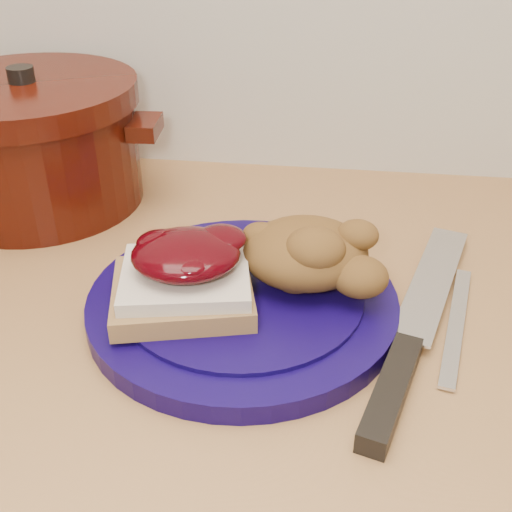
# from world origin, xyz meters

# --- Properties ---
(plate) EXTENTS (0.33, 0.33, 0.02)m
(plate) POSITION_xyz_m (0.05, 1.46, 0.91)
(plate) COLOR #0D043C
(plate) RESTS_ON wood_countertop
(sandwich) EXTENTS (0.14, 0.13, 0.06)m
(sandwich) POSITION_xyz_m (-0.00, 1.44, 0.95)
(sandwich) COLOR olive
(sandwich) RESTS_ON plate
(stuffing_mound) EXTENTS (0.13, 0.12, 0.06)m
(stuffing_mound) POSITION_xyz_m (0.10, 1.49, 0.95)
(stuffing_mound) COLOR brown
(stuffing_mound) RESTS_ON plate
(chef_knife) EXTENTS (0.12, 0.33, 0.02)m
(chef_knife) POSITION_xyz_m (0.19, 1.40, 0.91)
(chef_knife) COLOR black
(chef_knife) RESTS_ON wood_countertop
(butter_knife) EXTENTS (0.05, 0.18, 0.00)m
(butter_knife) POSITION_xyz_m (0.24, 1.46, 0.90)
(butter_knife) COLOR silver
(butter_knife) RESTS_ON wood_countertop
(dutch_oven) EXTENTS (0.31, 0.27, 0.17)m
(dutch_oven) POSITION_xyz_m (-0.23, 1.66, 0.98)
(dutch_oven) COLOR #350C05
(dutch_oven) RESTS_ON wood_countertop
(pepper_grinder) EXTENTS (0.08, 0.08, 0.13)m
(pepper_grinder) POSITION_xyz_m (-0.29, 1.72, 0.97)
(pepper_grinder) COLOR black
(pepper_grinder) RESTS_ON wood_countertop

